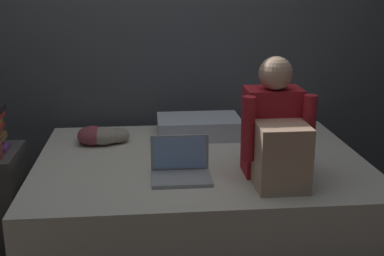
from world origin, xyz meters
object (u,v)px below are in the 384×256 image
pillow (199,127)px  clothes_pile (100,135)px  bed (200,196)px  person_sitting (276,134)px  laptop (181,168)px

pillow → clothes_pile: size_ratio=1.63×
bed → person_sitting: size_ratio=3.05×
person_sitting → pillow: bearing=111.7°
pillow → clothes_pile: (-0.66, -0.11, -0.01)m
bed → laptop: size_ratio=6.25×
laptop → pillow: bearing=76.5°
laptop → pillow: 0.77m
person_sitting → pillow: size_ratio=1.17×
pillow → clothes_pile: pillow is taller
person_sitting → laptop: size_ratio=2.05×
bed → laptop: bearing=-115.4°
clothes_pile → bed: bearing=-28.9°
bed → laptop: (-0.14, -0.30, 0.30)m
pillow → clothes_pile: 0.67m
person_sitting → clothes_pile: 1.22m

